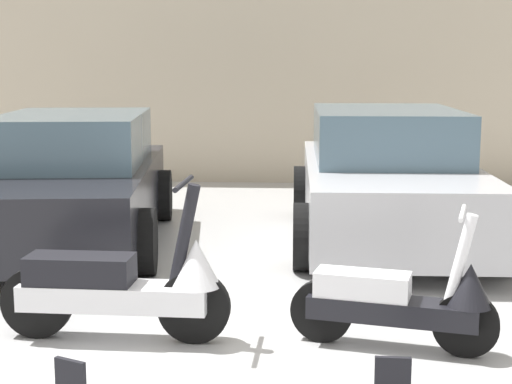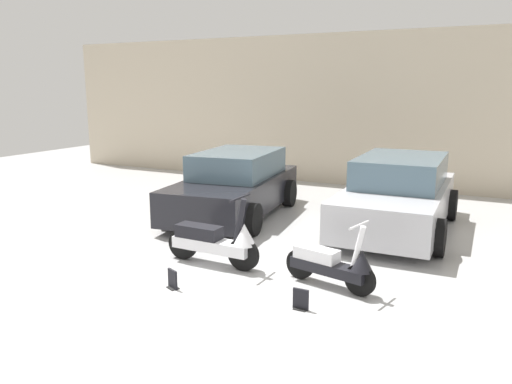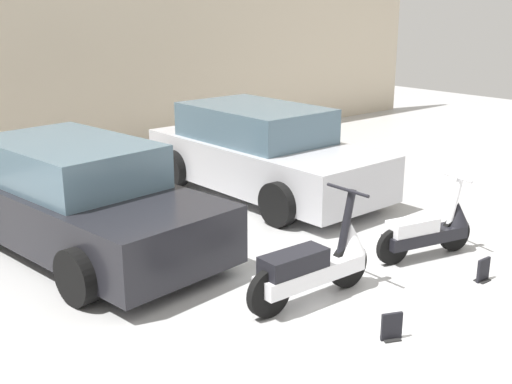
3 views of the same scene
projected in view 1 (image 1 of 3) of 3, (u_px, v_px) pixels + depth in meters
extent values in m
plane|color=#B2B2B2|center=(180.00, 374.00, 4.73)|extent=(28.00, 28.00, 0.00)
cube|color=beige|center=(258.00, 50.00, 11.94)|extent=(19.60, 0.12, 4.06)
cylinder|color=black|center=(194.00, 307.00, 5.23)|extent=(0.49, 0.10, 0.49)
cylinder|color=black|center=(37.00, 302.00, 5.33)|extent=(0.49, 0.10, 0.49)
cube|color=silver|center=(114.00, 296.00, 5.27)|extent=(1.29, 0.34, 0.17)
cube|color=black|center=(80.00, 269.00, 5.26)|extent=(0.72, 0.31, 0.19)
cylinder|color=black|center=(184.00, 235.00, 5.16)|extent=(0.23, 0.09, 0.69)
cylinder|color=black|center=(184.00, 183.00, 5.10)|extent=(0.05, 0.57, 0.03)
cone|color=silver|center=(196.00, 263.00, 5.18)|extent=(0.34, 0.34, 0.32)
cylinder|color=black|center=(466.00, 325.00, 4.99)|extent=(0.43, 0.17, 0.42)
cylinder|color=black|center=(322.00, 311.00, 5.26)|extent=(0.43, 0.17, 0.42)
cube|color=black|center=(392.00, 310.00, 5.12)|extent=(1.13, 0.51, 0.15)
cube|color=white|center=(362.00, 284.00, 5.15)|extent=(0.66, 0.38, 0.17)
cylinder|color=white|center=(461.00, 259.00, 4.93)|extent=(0.21, 0.12, 0.60)
cylinder|color=white|center=(463.00, 213.00, 4.88)|extent=(0.14, 0.48, 0.03)
cone|color=black|center=(470.00, 285.00, 4.94)|extent=(0.34, 0.34, 0.28)
cube|color=black|center=(71.00, 197.00, 8.02)|extent=(2.07, 4.08, 0.65)
cube|color=slate|center=(73.00, 138.00, 8.15)|extent=(1.68, 2.34, 0.51)
cylinder|color=black|center=(144.00, 242.00, 6.90)|extent=(0.27, 0.62, 0.60)
cylinder|color=black|center=(162.00, 195.00, 9.29)|extent=(0.27, 0.62, 0.60)
cylinder|color=black|center=(18.00, 196.00, 9.20)|extent=(0.27, 0.62, 0.60)
cube|color=#B7B7BC|center=(387.00, 193.00, 8.20)|extent=(1.73, 4.05, 0.67)
cube|color=slate|center=(386.00, 134.00, 8.34)|extent=(1.51, 2.27, 0.53)
cylinder|color=black|center=(501.00, 239.00, 6.96)|extent=(0.22, 0.62, 0.61)
cylinder|color=black|center=(305.00, 237.00, 7.05)|extent=(0.22, 0.62, 0.61)
cylinder|color=black|center=(447.00, 193.00, 9.42)|extent=(0.22, 0.62, 0.61)
cylinder|color=black|center=(302.00, 191.00, 9.51)|extent=(0.22, 0.62, 0.61)
cube|color=black|center=(71.00, 382.00, 4.29)|extent=(0.19, 0.11, 0.26)
cube|color=black|center=(393.00, 379.00, 4.33)|extent=(0.20, 0.04, 0.26)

